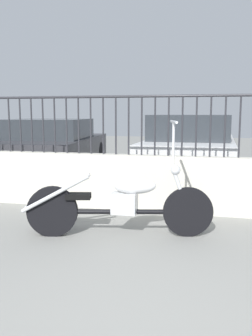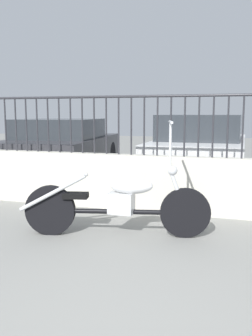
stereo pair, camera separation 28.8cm
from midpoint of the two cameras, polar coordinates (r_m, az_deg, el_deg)
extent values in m
plane|color=gray|center=(2.60, 0.73, -23.99)|extent=(40.00, 40.00, 0.00)
cube|color=beige|center=(5.27, 10.28, -2.61)|extent=(10.77, 0.18, 0.80)
cylinder|color=#2D2D33|center=(6.20, -16.63, 6.44)|extent=(0.02, 0.02, 0.84)
cylinder|color=#2D2D33|center=(6.10, -15.15, 6.48)|extent=(0.02, 0.02, 0.84)
cylinder|color=#2D2D33|center=(6.00, -13.62, 6.50)|extent=(0.02, 0.02, 0.84)
cylinder|color=#2D2D33|center=(5.90, -12.04, 6.53)|extent=(0.02, 0.02, 0.84)
cylinder|color=#2D2D33|center=(5.81, -10.40, 6.55)|extent=(0.02, 0.02, 0.84)
cylinder|color=#2D2D33|center=(5.73, -8.72, 6.56)|extent=(0.02, 0.02, 0.84)
cylinder|color=#2D2D33|center=(5.64, -6.99, 6.57)|extent=(0.02, 0.02, 0.84)
cylinder|color=#2D2D33|center=(5.57, -5.20, 6.58)|extent=(0.02, 0.02, 0.84)
cylinder|color=#2D2D33|center=(5.50, -3.38, 6.58)|extent=(0.02, 0.02, 0.84)
cylinder|color=#2D2D33|center=(5.44, -1.50, 6.57)|extent=(0.02, 0.02, 0.84)
cylinder|color=#2D2D33|center=(5.38, 0.41, 6.55)|extent=(0.02, 0.02, 0.84)
cylinder|color=#2D2D33|center=(5.32, 2.37, 6.53)|extent=(0.02, 0.02, 0.84)
cylinder|color=#2D2D33|center=(5.28, 4.36, 6.49)|extent=(0.02, 0.02, 0.84)
cylinder|color=#2D2D33|center=(5.24, 6.39, 6.45)|extent=(0.02, 0.02, 0.84)
cylinder|color=#2D2D33|center=(5.21, 8.44, 6.40)|extent=(0.02, 0.02, 0.84)
cylinder|color=#2D2D33|center=(5.18, 10.52, 6.34)|extent=(0.02, 0.02, 0.84)
cylinder|color=#2D2D33|center=(5.16, 12.61, 6.27)|extent=(0.02, 0.02, 0.84)
cylinder|color=#2D2D33|center=(5.15, 14.72, 6.20)|extent=(0.02, 0.02, 0.84)
cylinder|color=#2D2D33|center=(5.14, 16.83, 6.11)|extent=(0.02, 0.02, 0.84)
cylinder|color=#2D2D33|center=(5.14, 18.94, 6.02)|extent=(0.02, 0.02, 0.84)
cylinder|color=#2D2D33|center=(5.18, 10.64, 10.78)|extent=(10.77, 0.04, 0.04)
cylinder|color=black|center=(4.30, 10.94, -6.75)|extent=(0.56, 0.18, 0.57)
cylinder|color=black|center=(4.39, -9.62, -6.39)|extent=(0.58, 0.22, 0.58)
cylinder|color=black|center=(4.28, 0.55, -6.68)|extent=(1.40, 0.38, 0.06)
cube|color=silver|center=(4.25, 1.22, -5.39)|extent=(0.28, 0.18, 0.24)
ellipsoid|color=white|center=(4.20, 2.87, -2.76)|extent=(0.51, 0.30, 0.18)
cube|color=black|center=(4.29, -5.77, -4.20)|extent=(0.31, 0.22, 0.06)
cylinder|color=silver|center=(4.23, 9.82, -3.48)|extent=(0.23, 0.09, 0.51)
sphere|color=silver|center=(4.18, 9.08, -0.40)|extent=(0.11, 0.11, 0.11)
cylinder|color=silver|center=(4.15, 8.76, 3.39)|extent=(0.03, 0.03, 0.51)
cylinder|color=silver|center=(4.14, 8.84, 6.94)|extent=(0.15, 0.51, 0.03)
cylinder|color=silver|center=(4.26, -9.26, -3.79)|extent=(0.76, 0.22, 0.44)
cylinder|color=silver|center=(4.40, -8.83, -3.41)|extent=(0.76, 0.22, 0.44)
cylinder|color=black|center=(10.45, -11.01, 2.32)|extent=(0.18, 0.65, 0.64)
cylinder|color=black|center=(9.93, -1.47, 2.16)|extent=(0.18, 0.65, 0.64)
cylinder|color=black|center=(8.24, -17.30, 0.50)|extent=(0.18, 0.65, 0.64)
cylinder|color=black|center=(7.57, -5.39, 0.18)|extent=(0.18, 0.65, 0.64)
cube|color=#38383D|center=(8.98, -8.68, 2.77)|extent=(2.33, 4.15, 0.59)
cube|color=#2D3338|center=(8.76, -9.18, 5.96)|extent=(1.90, 2.08, 0.43)
cylinder|color=black|center=(9.71, 8.15, 1.94)|extent=(0.11, 0.64, 0.64)
cylinder|color=black|center=(9.58, 18.06, 1.52)|extent=(0.11, 0.64, 0.64)
cylinder|color=black|center=(7.23, 4.78, -0.19)|extent=(0.11, 0.64, 0.64)
cylinder|color=black|center=(7.06, 18.13, -0.80)|extent=(0.11, 0.64, 0.64)
cube|color=silver|center=(8.33, 12.40, 2.30)|extent=(1.80, 4.11, 0.60)
cube|color=#2D3338|center=(8.08, 12.39, 6.10)|extent=(1.61, 1.98, 0.51)
camera|label=1|loc=(0.14, -88.27, 0.25)|focal=40.00mm
camera|label=2|loc=(0.14, 91.73, -0.25)|focal=40.00mm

